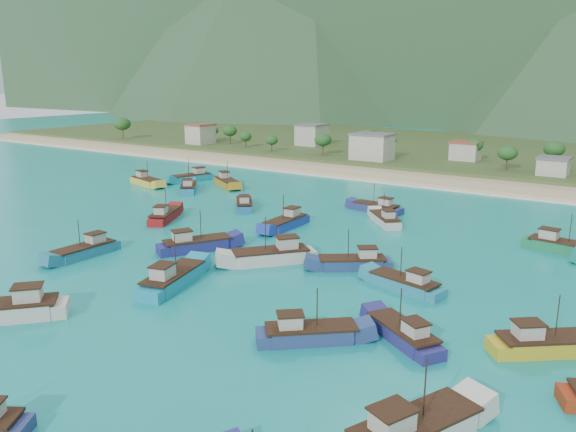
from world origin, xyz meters
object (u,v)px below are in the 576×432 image
Objects in this scene: boat_1 at (227,183)px; boat_2 at (8,311)px; boat_4 at (404,335)px; boat_11 at (196,245)px; boat_32 at (272,257)px; boat_3 at (286,223)px; boat_10 at (562,247)px; boat_23 at (354,264)px; boat_27 at (165,216)px; boat_18 at (192,178)px; boat_26 at (86,251)px; boat_9 at (546,345)px; boat_33 at (189,188)px; boat_31 at (309,335)px; boat_14 at (385,220)px; boat_25 at (377,208)px; boat_12 at (244,205)px; boat_21 at (173,280)px; boat_29 at (405,285)px; boat_5 at (146,182)px.

boat_2 is (29.91, -71.77, 0.11)m from boat_1.
boat_11 reaches higher than boat_4.
boat_3 is at bearing -21.65° from boat_32.
boat_23 is (-22.28, -24.06, -0.08)m from boat_10.
boat_27 is (-17.84, 40.09, -0.16)m from boat_2.
boat_4 is 95.22m from boat_18.
boat_11 is at bearing -135.39° from boat_26.
boat_9 is at bearing 151.75° from boat_3.
boat_27 is 26.84m from boat_33.
boat_31 is at bearing 126.43° from boat_3.
boat_25 is (-5.14, 7.70, 0.03)m from boat_14.
boat_18 is 53.07m from boat_25.
boat_32 reaches higher than boat_12.
boat_2 is 41.93m from boat_4.
boat_1 is 1.02× the size of boat_27.
boat_10 is 1.22× the size of boat_14.
boat_1 is 1.07× the size of boat_25.
boat_33 is (-44.49, -5.77, 0.06)m from boat_25.
boat_11 is at bearing 107.63° from boat_21.
boat_29 is 1.07× the size of boat_31.
boat_18 is (-11.65, 0.37, 0.01)m from boat_1.
boat_2 is 1.09× the size of boat_29.
boat_2 is at bearing -30.78° from boat_10.
boat_5 is at bearing 100.53° from boat_25.
boat_26 is (-35.02, -16.98, 0.02)m from boat_23.
boat_18 is (-78.97, 53.20, 0.13)m from boat_4.
boat_12 is 0.89× the size of boat_27.
boat_11 reaches higher than boat_25.
boat_2 is at bearing -102.63° from boat_9.
boat_14 is 49.67m from boat_33.
boat_27 is 50.61m from boat_29.
boat_3 is 1.06× the size of boat_33.
boat_25 reaches higher than boat_4.
boat_11 is 46.23m from boat_33.
boat_4 is (34.02, -29.27, -0.10)m from boat_3.
boat_1 is 33.90m from boat_27.
boat_27 is (-5.98, 21.50, 0.02)m from boat_26.
boat_26 is 1.07× the size of boat_31.
boat_2 is 42.44m from boat_23.
boat_29 is at bearing -19.21° from boat_10.
boat_18 reaches higher than boat_27.
boat_25 is (-34.09, 8.28, -0.09)m from boat_10.
boat_9 is at bearing -64.77° from boat_33.
boat_33 is (-49.63, 1.93, 0.09)m from boat_14.
boat_3 is 21.25m from boat_25.
boat_33 is (-36.54, 13.93, -0.01)m from boat_3.
boat_12 is at bearing -155.96° from boat_9.
boat_25 is at bearing -112.82° from boat_3.
boat_14 is at bearing 102.97° from boat_5.
boat_4 is 59.16m from boat_27.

